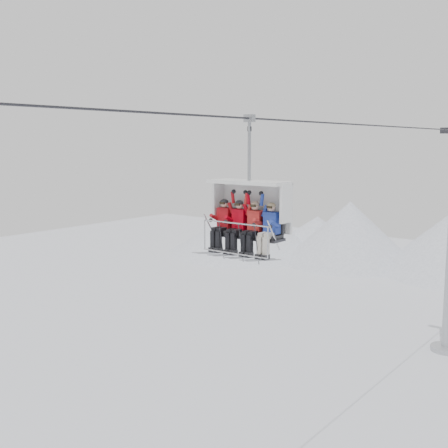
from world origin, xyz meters
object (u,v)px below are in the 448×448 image
Objects in this scene: skier_far_left at (223,222)px; skier_center_right at (254,226)px; skier_center_left at (238,224)px; chairlift_carrier at (251,208)px; skier_far_right at (270,227)px.

skier_far_left is 1.00× the size of skier_center_right.
skier_center_left is 1.00× the size of skier_center_right.
chairlift_carrier reaches higher than skier_far_left.
chairlift_carrier is 1.01m from skier_far_left.
skier_center_right is (0.57, 0.00, 0.00)m from skier_center_left.
skier_far_left is at bearing 180.00° from skier_far_right.
skier_center_left is 1.12m from skier_far_right.
skier_far_right is at bearing -19.65° from chairlift_carrier.
skier_center_left is at bearing 180.00° from skier_center_right.
skier_center_right is at bearing 180.00° from skier_far_right.
skier_center_right is 0.56m from skier_far_right.
skier_center_right is at bearing -45.99° from chairlift_carrier.
chairlift_carrier is 2.36× the size of skier_center_right.
chairlift_carrier is 2.36× the size of skier_far_left.
skier_far_left is (-0.84, -0.30, -0.47)m from chairlift_carrier.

